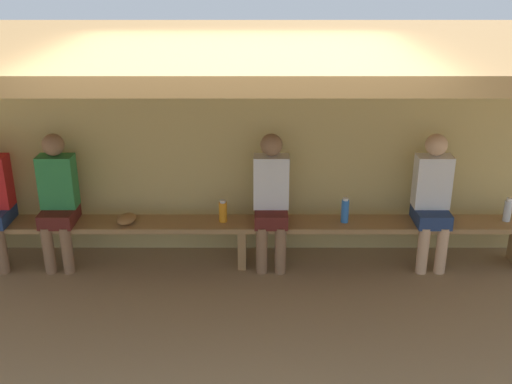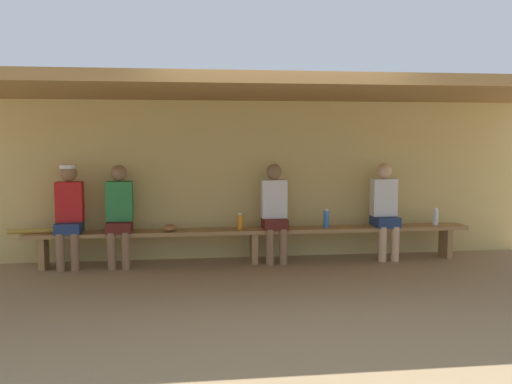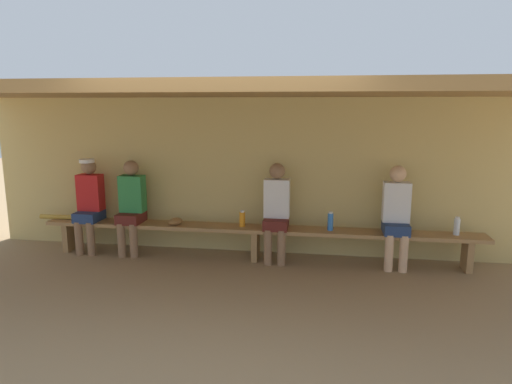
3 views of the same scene
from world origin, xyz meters
name	(u,v)px [view 2 (image 2 of 3)]	position (x,y,z in m)	size (l,w,h in m)	color
ground_plane	(272,293)	(0.00, 0.00, 0.00)	(24.00, 24.00, 0.00)	#937754
back_wall	(250,179)	(0.00, 2.00, 1.10)	(8.00, 0.20, 2.20)	tan
dugout_roof	(263,89)	(0.00, 0.70, 2.26)	(8.00, 2.80, 0.12)	olive
bench	(254,234)	(0.00, 1.55, 0.39)	(6.00, 0.36, 0.46)	#9E7547
player_shirtless_tan	(119,211)	(-1.78, 1.55, 0.73)	(0.34, 0.42, 1.34)	#591E19
player_near_post	(275,209)	(0.28, 1.55, 0.73)	(0.34, 0.42, 1.34)	#591E19
player_in_white	(385,207)	(1.84, 1.55, 0.73)	(0.34, 0.42, 1.34)	navy
player_in_blue	(69,211)	(-2.41, 1.55, 0.75)	(0.34, 0.42, 1.34)	navy
water_bottle_blue	(436,217)	(2.60, 1.58, 0.57)	(0.08, 0.08, 0.24)	silver
water_bottle_green	(326,219)	(1.00, 1.55, 0.58)	(0.07, 0.07, 0.25)	blue
water_bottle_orange	(240,221)	(-0.18, 1.56, 0.57)	(0.08, 0.08, 0.22)	orange
baseball_glove_tan	(170,228)	(-1.12, 1.52, 0.51)	(0.24, 0.17, 0.09)	olive
baseball_bat	(39,231)	(-2.80, 1.55, 0.49)	(0.07, 0.07, 0.77)	#B28C33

